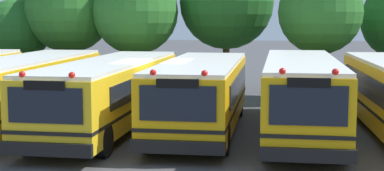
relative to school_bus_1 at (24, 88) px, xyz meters
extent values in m
plane|color=#424244|center=(5.01, -0.19, -1.39)|extent=(160.00, 160.00, 0.00)
cylinder|color=black|center=(-2.40, 3.04, -0.89)|extent=(0.29, 1.00, 1.00)
cube|color=yellow|center=(0.00, 0.03, -0.02)|extent=(2.69, 11.11, 2.03)
cube|color=white|center=(0.00, 0.03, 1.05)|extent=(2.64, 10.89, 0.12)
cube|color=black|center=(1.29, 0.34, 0.30)|extent=(0.16, 8.64, 0.73)
cube|color=black|center=(0.00, 0.03, -0.43)|extent=(2.72, 11.22, 0.10)
cylinder|color=black|center=(1.19, -4.10, -0.89)|extent=(0.29, 1.00, 1.00)
cylinder|color=black|center=(1.08, 3.78, -0.89)|extent=(0.29, 1.00, 1.00)
cylinder|color=black|center=(-1.18, 3.75, -0.89)|extent=(0.29, 1.00, 1.00)
cube|color=yellow|center=(3.41, -0.20, -0.04)|extent=(2.75, 11.48, 1.98)
cube|color=white|center=(3.41, -0.20, 1.01)|extent=(2.69, 11.25, 0.12)
cube|color=black|center=(3.30, -5.98, -0.86)|extent=(2.57, 0.21, 0.36)
cube|color=black|center=(3.30, -5.93, 0.31)|extent=(2.07, 0.10, 0.95)
cube|color=black|center=(4.70, 0.08, 0.27)|extent=(0.22, 8.92, 0.71)
cube|color=black|center=(2.14, 0.13, 0.27)|extent=(0.22, 8.92, 0.71)
cube|color=black|center=(3.41, -0.20, -0.44)|extent=(2.77, 11.60, 0.10)
sphere|color=red|center=(3.99, -5.78, 1.11)|extent=(0.18, 0.18, 0.18)
sphere|color=red|center=(2.61, -5.75, 1.11)|extent=(0.18, 0.18, 0.18)
cube|color=black|center=(3.30, -5.94, 0.85)|extent=(1.14, 0.10, 0.24)
cylinder|color=black|center=(4.44, -4.53, -0.89)|extent=(0.30, 1.01, 1.00)
cylinder|color=black|center=(2.20, -4.49, -0.89)|extent=(0.30, 1.01, 1.00)
cylinder|color=black|center=(4.61, 3.70, -0.89)|extent=(0.30, 1.01, 1.00)
cylinder|color=black|center=(2.37, 3.74, -0.89)|extent=(0.30, 1.01, 1.00)
cube|color=#EAA80C|center=(6.72, -0.23, -0.03)|extent=(2.58, 9.87, 2.00)
cube|color=white|center=(6.72, -0.23, 1.03)|extent=(2.53, 9.68, 0.12)
cube|color=black|center=(6.70, -5.23, -0.86)|extent=(2.59, 0.17, 0.36)
cube|color=black|center=(6.70, -5.18, 0.33)|extent=(2.09, 0.07, 0.96)
cube|color=black|center=(8.01, 0.07, 0.29)|extent=(0.07, 7.70, 0.72)
cube|color=black|center=(5.43, 0.08, 0.29)|extent=(0.07, 7.70, 0.72)
cube|color=black|center=(6.72, -0.23, -0.43)|extent=(2.61, 9.97, 0.10)
sphere|color=red|center=(7.40, -5.01, 1.13)|extent=(0.18, 0.18, 0.18)
sphere|color=red|center=(6.00, -5.01, 1.13)|extent=(0.18, 0.18, 0.18)
cube|color=black|center=(6.70, -5.19, 0.87)|extent=(1.14, 0.08, 0.24)
cylinder|color=black|center=(7.84, -3.77, -0.89)|extent=(0.28, 1.00, 1.00)
cylinder|color=black|center=(5.57, -3.76, -0.89)|extent=(0.28, 1.00, 1.00)
cylinder|color=black|center=(7.86, 2.90, -0.89)|extent=(0.28, 1.00, 1.00)
cylinder|color=black|center=(5.60, 2.91, -0.89)|extent=(0.28, 1.00, 1.00)
cube|color=#EAA80C|center=(10.16, -0.29, 0.03)|extent=(2.49, 10.62, 2.13)
cube|color=white|center=(10.16, -0.29, 1.15)|extent=(2.44, 10.41, 0.12)
cube|color=black|center=(10.10, -5.66, -0.86)|extent=(2.43, 0.19, 0.36)
cube|color=black|center=(10.10, -5.61, 0.41)|extent=(1.95, 0.08, 1.02)
cube|color=black|center=(11.37, -0.01, 0.37)|extent=(0.13, 8.26, 0.77)
cube|color=black|center=(8.95, 0.02, 0.37)|extent=(0.13, 8.26, 0.77)
cube|color=black|center=(10.16, -0.29, -0.40)|extent=(2.52, 10.73, 0.10)
sphere|color=red|center=(10.76, -5.45, 1.25)|extent=(0.18, 0.18, 0.18)
sphere|color=red|center=(9.45, -5.44, 1.25)|extent=(0.18, 0.18, 0.18)
cube|color=black|center=(10.10, -5.62, 0.99)|extent=(1.07, 0.09, 0.24)
cylinder|color=black|center=(11.17, -4.20, -0.89)|extent=(0.29, 1.00, 1.00)
cylinder|color=black|center=(9.06, -4.18, -0.89)|extent=(0.29, 1.00, 1.00)
cylinder|color=black|center=(11.24, 3.19, -0.89)|extent=(0.29, 1.00, 1.00)
cylinder|color=black|center=(9.14, 3.21, -0.89)|extent=(0.29, 1.00, 1.00)
cube|color=black|center=(12.33, 0.22, 0.32)|extent=(0.25, 8.25, 0.74)
cylinder|color=black|center=(12.41, 3.42, -0.89)|extent=(0.31, 1.01, 1.00)
cylinder|color=#4C3823|center=(-4.23, 8.64, -0.38)|extent=(0.43, 0.43, 2.01)
sphere|color=#1E561E|center=(-4.23, 8.64, 1.91)|extent=(3.42, 3.42, 3.42)
sphere|color=#1E561E|center=(-4.40, 8.87, 1.78)|extent=(2.43, 2.43, 2.43)
cylinder|color=#4C3823|center=(-1.38, 8.73, -0.02)|extent=(0.35, 0.35, 2.72)
sphere|color=#286623|center=(-1.38, 8.73, 3.04)|extent=(4.53, 4.53, 4.53)
sphere|color=#286623|center=(-1.22, 8.95, 2.98)|extent=(2.83, 2.83, 2.83)
cylinder|color=#4C3823|center=(2.30, 8.16, -0.05)|extent=(0.40, 0.40, 2.67)
sphere|color=#286623|center=(2.30, 8.16, 2.90)|extent=(4.32, 4.32, 4.32)
sphere|color=#286623|center=(2.68, 8.03, 3.34)|extent=(2.40, 2.40, 2.40)
cylinder|color=#4C3823|center=(6.72, 10.12, 0.08)|extent=(0.36, 0.36, 2.94)
sphere|color=#1E561E|center=(6.72, 10.12, 3.40)|extent=(4.93, 4.93, 4.93)
cylinder|color=#4C3823|center=(11.39, 7.95, -0.02)|extent=(0.40, 0.40, 2.74)
sphere|color=#286623|center=(11.39, 7.95, 2.86)|extent=(4.02, 4.02, 4.02)
sphere|color=#286623|center=(10.89, 7.90, 3.29)|extent=(2.76, 2.76, 2.76)
camera|label=1|loc=(9.22, -20.07, 2.62)|focal=53.52mm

